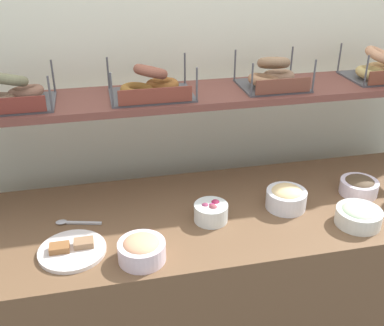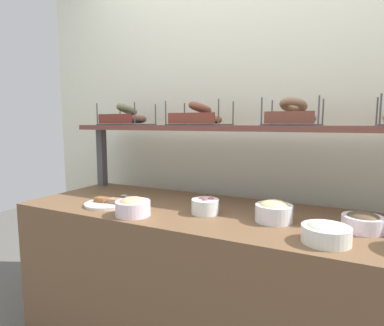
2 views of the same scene
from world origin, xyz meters
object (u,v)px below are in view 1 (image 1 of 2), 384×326
at_px(serving_plate_white, 72,250).
at_px(serving_spoon_near_plate, 71,222).
at_px(bowl_beet_salad, 211,212).
at_px(bowl_lox_spread, 142,249).
at_px(bowl_scallion_spread, 359,215).
at_px(bagel_basket_cinnamon_raisin, 151,86).
at_px(bagel_basket_poppy, 11,94).
at_px(bowl_egg_salad, 286,197).
at_px(bagel_basket_sesame, 378,68).
at_px(bowl_chocolate_spread, 359,186).
at_px(bagel_basket_everything, 272,76).

xyz_separation_m(serving_plate_white, serving_spoon_near_plate, (-0.01, 0.18, -0.00)).
relative_size(bowl_beet_salad, bowl_lox_spread, 0.80).
distance_m(bowl_scallion_spread, bagel_basket_cinnamon_raisin, 0.97).
xyz_separation_m(bowl_beet_salad, bagel_basket_poppy, (-0.72, 0.31, 0.44)).
distance_m(bowl_beet_salad, bowl_egg_salad, 0.33).
relative_size(bowl_lox_spread, bowl_egg_salad, 1.01).
relative_size(bowl_egg_salad, bagel_basket_poppy, 0.54).
xyz_separation_m(bowl_lox_spread, serving_plate_white, (-0.24, 0.09, -0.03)).
height_order(bowl_beet_salad, serving_plate_white, bowl_beet_salad).
xyz_separation_m(bagel_basket_cinnamon_raisin, bagel_basket_sesame, (1.04, 0.03, 0.00)).
distance_m(bowl_egg_salad, bagel_basket_poppy, 1.17).
bearing_deg(bowl_lox_spread, bowl_egg_salad, 18.57).
bearing_deg(bagel_basket_cinnamon_raisin, bowl_beet_salad, -59.66).
height_order(bowl_chocolate_spread, bagel_basket_poppy, bagel_basket_poppy).
relative_size(bowl_chocolate_spread, bagel_basket_everything, 0.59).
xyz_separation_m(bowl_lox_spread, bowl_scallion_spread, (0.86, 0.04, -0.00)).
bearing_deg(bowl_chocolate_spread, bagel_basket_sesame, 57.78).
xyz_separation_m(bowl_beet_salad, bowl_scallion_spread, (0.56, -0.15, 0.00)).
height_order(bowl_scallion_spread, serving_spoon_near_plate, bowl_scallion_spread).
height_order(bowl_chocolate_spread, bagel_basket_everything, bagel_basket_everything).
bearing_deg(serving_spoon_near_plate, bagel_basket_cinnamon_raisin, 30.60).
bearing_deg(bagel_basket_cinnamon_raisin, serving_spoon_near_plate, -149.40).
height_order(bowl_chocolate_spread, bowl_egg_salad, bowl_egg_salad).
height_order(bowl_egg_salad, serving_spoon_near_plate, bowl_egg_salad).
bearing_deg(bowl_chocolate_spread, serving_plate_white, -172.89).
height_order(bowl_lox_spread, bowl_egg_salad, bowl_egg_salad).
relative_size(bowl_lox_spread, bagel_basket_cinnamon_raisin, 0.50).
bearing_deg(bowl_scallion_spread, bagel_basket_cinnamon_raisin, 148.24).
xyz_separation_m(bowl_beet_salad, serving_spoon_near_plate, (-0.55, 0.09, -0.03)).
relative_size(bowl_lox_spread, bagel_basket_everything, 0.61).
xyz_separation_m(bagel_basket_poppy, bagel_basket_everything, (1.06, 0.00, 0.00)).
relative_size(bowl_scallion_spread, bagel_basket_everything, 0.64).
xyz_separation_m(bowl_egg_salad, serving_spoon_near_plate, (-0.87, 0.07, -0.04)).
xyz_separation_m(bowl_lox_spread, bagel_basket_everything, (0.64, 0.50, 0.43)).
distance_m(bowl_scallion_spread, serving_spoon_near_plate, 1.13).
bearing_deg(serving_plate_white, serving_spoon_near_plate, 91.75).
bearing_deg(bagel_basket_everything, bagel_basket_sesame, 1.96).
bearing_deg(bagel_basket_poppy, bowl_scallion_spread, -19.91).
relative_size(bowl_chocolate_spread, bowl_egg_salad, 0.98).
height_order(bowl_beet_salad, bagel_basket_poppy, bagel_basket_poppy).
distance_m(bowl_lox_spread, bagel_basket_sesame, 1.34).
relative_size(bowl_egg_salad, bagel_basket_sesame, 0.62).
relative_size(bagel_basket_poppy, bagel_basket_everything, 1.12).
distance_m(bowl_egg_salad, serving_plate_white, 0.88).
height_order(bagel_basket_poppy, bagel_basket_everything, bagel_basket_everything).
bearing_deg(bagel_basket_sesame, bowl_scallion_spread, -121.56).
height_order(serving_spoon_near_plate, bagel_basket_sesame, bagel_basket_sesame).
height_order(bowl_lox_spread, bagel_basket_cinnamon_raisin, bagel_basket_cinnamon_raisin).
xyz_separation_m(bagel_basket_poppy, bagel_basket_sesame, (1.58, 0.02, -0.00)).
bearing_deg(bagel_basket_cinnamon_raisin, serving_plate_white, -131.95).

